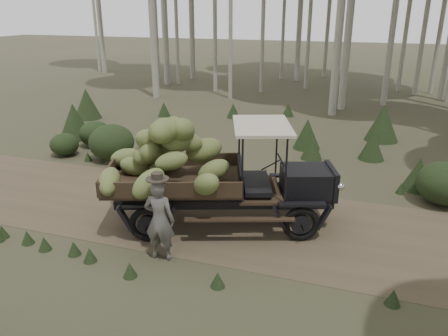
% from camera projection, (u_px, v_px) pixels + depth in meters
% --- Properties ---
extents(ground, '(120.00, 120.00, 0.00)m').
position_uv_depth(ground, '(234.00, 219.00, 10.29)').
color(ground, '#473D2B').
rests_on(ground, ground).
extents(dirt_track, '(70.00, 4.00, 0.01)m').
position_uv_depth(dirt_track, '(234.00, 219.00, 10.29)').
color(dirt_track, brown).
rests_on(dirt_track, ground).
extents(banana_truck, '(5.46, 3.48, 2.60)m').
position_uv_depth(banana_truck, '(193.00, 163.00, 9.64)').
color(banana_truck, black).
rests_on(banana_truck, ground).
extents(farmer, '(0.64, 0.48, 1.81)m').
position_uv_depth(farmer, '(160.00, 219.00, 8.42)').
color(farmer, '#57544F').
rests_on(farmer, ground).
extents(undergrowth, '(23.28, 23.01, 1.36)m').
position_uv_depth(undergrowth, '(239.00, 186.00, 10.88)').
color(undergrowth, '#233319').
rests_on(undergrowth, ground).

